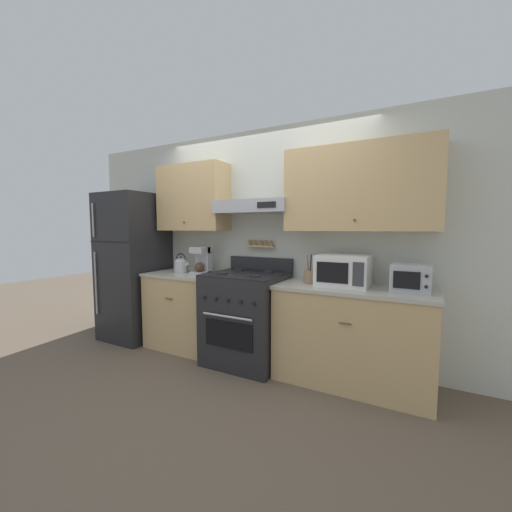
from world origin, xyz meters
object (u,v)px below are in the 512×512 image
(toaster_oven, at_px, (410,278))
(coffee_maker, at_px, (202,260))
(utensil_crock, at_px, (310,276))
(refrigerator, at_px, (134,266))
(microwave, at_px, (343,270))
(tea_kettle, at_px, (181,265))
(stove_range, at_px, (247,317))

(toaster_oven, bearing_deg, coffee_maker, 179.28)
(coffee_maker, relative_size, utensil_crock, 1.12)
(refrigerator, height_order, microwave, refrigerator)
(toaster_oven, bearing_deg, tea_kettle, 179.96)
(stove_range, distance_m, tea_kettle, 1.09)
(refrigerator, height_order, toaster_oven, refrigerator)
(stove_range, height_order, microwave, microwave)
(microwave, bearing_deg, utensil_crock, -176.78)
(refrigerator, xyz_separation_m, coffee_maker, (1.04, 0.10, 0.12))
(tea_kettle, xyz_separation_m, utensil_crock, (1.64, 0.00, -0.02))
(stove_range, bearing_deg, utensil_crock, 5.58)
(stove_range, xyz_separation_m, tea_kettle, (-0.96, 0.07, 0.51))
(stove_range, bearing_deg, tea_kettle, 176.04)
(microwave, height_order, toaster_oven, microwave)
(tea_kettle, bearing_deg, refrigerator, -174.37)
(tea_kettle, xyz_separation_m, coffee_maker, (0.29, 0.03, 0.06))
(coffee_maker, height_order, microwave, coffee_maker)
(tea_kettle, relative_size, utensil_crock, 0.83)
(refrigerator, relative_size, toaster_oven, 6.07)
(utensil_crock, bearing_deg, stove_range, -174.42)
(microwave, bearing_deg, tea_kettle, -179.48)
(refrigerator, relative_size, microwave, 4.03)
(tea_kettle, distance_m, toaster_oven, 2.52)
(utensil_crock, bearing_deg, toaster_oven, -0.11)
(coffee_maker, bearing_deg, toaster_oven, -0.72)
(tea_kettle, height_order, coffee_maker, coffee_maker)
(refrigerator, relative_size, coffee_maker, 5.94)
(coffee_maker, bearing_deg, refrigerator, -174.52)
(coffee_maker, bearing_deg, stove_range, -7.94)
(microwave, relative_size, utensil_crock, 1.65)
(microwave, xyz_separation_m, utensil_crock, (-0.32, -0.02, -0.07))
(refrigerator, xyz_separation_m, microwave, (2.69, 0.09, 0.11))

